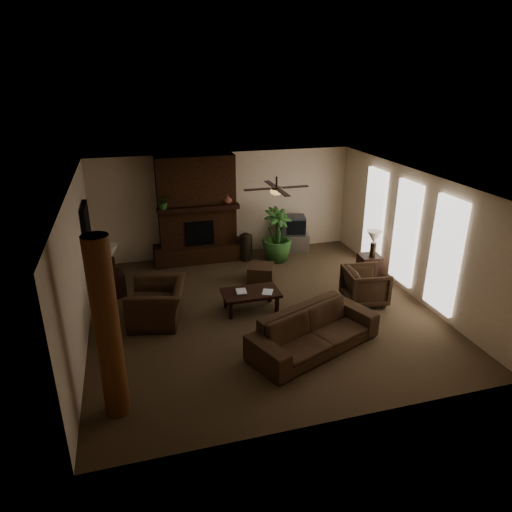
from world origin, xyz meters
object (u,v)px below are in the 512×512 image
object	(u,v)px
ottoman	(261,273)
floor_plant	(277,246)
armchair_right	(365,284)
side_table_left	(112,285)
lamp_left	(111,254)
coffee_table	(251,294)
floor_vase	(246,245)
sofa	(314,325)
side_table_right	(369,266)
tv_stand	(293,242)
armchair_left	(157,297)
log_column	(107,330)
lamp_right	(374,239)

from	to	relation	value
ottoman	floor_plant	bearing A→B (deg)	55.97
armchair_right	side_table_left	world-z (taller)	armchair_right
armchair_right	lamp_left	bearing A→B (deg)	76.95
coffee_table	floor_vase	xyz separation A→B (m)	(0.61, 2.76, 0.06)
sofa	side_table_left	distance (m)	4.83
side_table_right	lamp_left	bearing A→B (deg)	173.62
tv_stand	side_table_left	distance (m)	5.17
side_table_left	armchair_right	bearing A→B (deg)	-19.04
armchair_left	armchair_right	size ratio (longest dim) A/B	1.40
armchair_left	floor_vase	bearing A→B (deg)	148.79
armchair_right	armchair_left	bearing A→B (deg)	91.27
log_column	armchair_left	distance (m)	2.83
lamp_left	ottoman	bearing A→B (deg)	-3.45
lamp_left	lamp_right	xyz separation A→B (m)	(6.10, -0.74, 0.00)
sofa	floor_vase	xyz separation A→B (m)	(-0.11, 4.49, -0.06)
coffee_table	side_table_left	distance (m)	3.22
sofa	tv_stand	xyz separation A→B (m)	(1.35, 4.79, -0.24)
log_column	lamp_left	world-z (taller)	log_column
log_column	side_table_left	distance (m)	4.15
side_table_right	lamp_right	size ratio (longest dim) A/B	0.85
armchair_right	floor_vase	size ratio (longest dim) A/B	1.15
lamp_left	side_table_right	xyz separation A→B (m)	(6.07, -0.68, -0.73)
tv_stand	lamp_right	world-z (taller)	lamp_right
coffee_table	lamp_left	world-z (taller)	lamp_left
ottoman	floor_vase	world-z (taller)	floor_vase
tv_stand	side_table_right	distance (m)	2.49
floor_vase	side_table_right	distance (m)	3.26
side_table_right	ottoman	bearing A→B (deg)	169.91
armchair_left	coffee_table	xyz separation A→B (m)	(1.93, -0.08, -0.17)
floor_vase	ottoman	bearing A→B (deg)	-89.64
log_column	floor_plant	world-z (taller)	log_column
side_table_left	side_table_right	xyz separation A→B (m)	(6.13, -0.62, 0.00)
log_column	floor_vase	world-z (taller)	log_column
armchair_right	tv_stand	bearing A→B (deg)	13.83
coffee_table	side_table_left	world-z (taller)	side_table_left
armchair_left	tv_stand	world-z (taller)	armchair_left
sofa	coffee_table	xyz separation A→B (m)	(-0.72, 1.73, -0.12)
armchair_right	ottoman	size ratio (longest dim) A/B	1.48
side_table_right	armchair_left	bearing A→B (deg)	-171.26
sofa	ottoman	world-z (taller)	sofa
log_column	sofa	xyz separation A→B (m)	(3.47, 0.76, -0.91)
log_column	side_table_right	size ratio (longest dim) A/B	5.09
coffee_table	lamp_right	xyz separation A→B (m)	(3.30, 0.83, 0.63)
coffee_table	floor_plant	bearing A→B (deg)	60.87
tv_stand	floor_plant	world-z (taller)	floor_plant
log_column	tv_stand	world-z (taller)	log_column
ottoman	tv_stand	world-z (taller)	tv_stand
floor_plant	coffee_table	bearing A→B (deg)	-119.13
log_column	sofa	world-z (taller)	log_column
side_table_left	lamp_left	xyz separation A→B (m)	(0.05, 0.06, 0.73)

